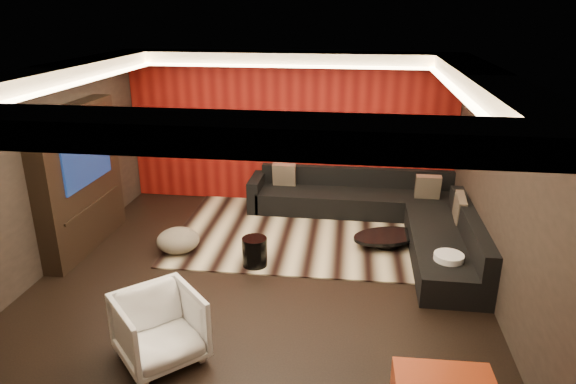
# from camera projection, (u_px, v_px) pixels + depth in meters

# --- Properties ---
(floor) EXTENTS (6.00, 6.00, 0.02)m
(floor) POSITION_uv_depth(u_px,v_px,m) (261.00, 277.00, 7.12)
(floor) COLOR black
(floor) RESTS_ON ground
(ceiling) EXTENTS (6.00, 6.00, 0.02)m
(ceiling) POSITION_uv_depth(u_px,v_px,m) (256.00, 70.00, 6.15)
(ceiling) COLOR silver
(ceiling) RESTS_ON ground
(wall_back) EXTENTS (6.00, 0.02, 2.80)m
(wall_back) POSITION_uv_depth(u_px,v_px,m) (290.00, 129.00, 9.43)
(wall_back) COLOR black
(wall_back) RESTS_ON ground
(wall_left) EXTENTS (0.02, 6.00, 2.80)m
(wall_left) POSITION_uv_depth(u_px,v_px,m) (43.00, 171.00, 7.02)
(wall_left) COLOR black
(wall_left) RESTS_ON ground
(wall_right) EXTENTS (0.02, 6.00, 2.80)m
(wall_right) POSITION_uv_depth(u_px,v_px,m) (501.00, 192.00, 6.24)
(wall_right) COLOR black
(wall_right) RESTS_ON ground
(red_feature_wall) EXTENTS (5.98, 0.05, 2.78)m
(red_feature_wall) POSITION_uv_depth(u_px,v_px,m) (290.00, 129.00, 9.40)
(red_feature_wall) COLOR #6B0C0A
(red_feature_wall) RESTS_ON ground
(soffit_back) EXTENTS (6.00, 0.60, 0.22)m
(soffit_back) POSITION_uv_depth(u_px,v_px,m) (288.00, 59.00, 8.70)
(soffit_back) COLOR silver
(soffit_back) RESTS_ON ground
(soffit_front) EXTENTS (6.00, 0.60, 0.22)m
(soffit_front) POSITION_uv_depth(u_px,v_px,m) (183.00, 132.00, 3.68)
(soffit_front) COLOR silver
(soffit_front) RESTS_ON ground
(soffit_left) EXTENTS (0.60, 4.80, 0.22)m
(soffit_left) POSITION_uv_depth(u_px,v_px,m) (49.00, 76.00, 6.54)
(soffit_left) COLOR silver
(soffit_left) RESTS_ON ground
(soffit_right) EXTENTS (0.60, 4.80, 0.22)m
(soffit_right) POSITION_uv_depth(u_px,v_px,m) (489.00, 85.00, 5.84)
(soffit_right) COLOR silver
(soffit_right) RESTS_ON ground
(cove_back) EXTENTS (4.80, 0.08, 0.04)m
(cove_back) POSITION_uv_depth(u_px,v_px,m) (285.00, 66.00, 8.42)
(cove_back) COLOR #FFD899
(cove_back) RESTS_ON ground
(cove_front) EXTENTS (4.80, 0.08, 0.04)m
(cove_front) POSITION_uv_depth(u_px,v_px,m) (198.00, 133.00, 4.03)
(cove_front) COLOR #FFD899
(cove_front) RESTS_ON ground
(cove_left) EXTENTS (0.08, 4.80, 0.04)m
(cove_left) POSITION_uv_depth(u_px,v_px,m) (75.00, 84.00, 6.53)
(cove_left) COLOR #FFD899
(cove_left) RESTS_ON ground
(cove_right) EXTENTS (0.08, 4.80, 0.04)m
(cove_right) POSITION_uv_depth(u_px,v_px,m) (457.00, 92.00, 5.92)
(cove_right) COLOR #FFD899
(cove_right) RESTS_ON ground
(tv_surround) EXTENTS (0.30, 2.00, 2.20)m
(tv_surround) POSITION_uv_depth(u_px,v_px,m) (80.00, 179.00, 7.66)
(tv_surround) COLOR black
(tv_surround) RESTS_ON ground
(tv_screen) EXTENTS (0.04, 1.30, 0.80)m
(tv_screen) POSITION_uv_depth(u_px,v_px,m) (86.00, 157.00, 7.52)
(tv_screen) COLOR black
(tv_screen) RESTS_ON ground
(tv_shelf) EXTENTS (0.04, 1.60, 0.04)m
(tv_shelf) POSITION_uv_depth(u_px,v_px,m) (93.00, 204.00, 7.78)
(tv_shelf) COLOR black
(tv_shelf) RESTS_ON ground
(rug) EXTENTS (4.05, 3.06, 0.02)m
(rug) POSITION_uv_depth(u_px,v_px,m) (300.00, 232.00, 8.50)
(rug) COLOR beige
(rug) RESTS_ON floor
(coffee_table) EXTENTS (1.39, 1.39, 0.18)m
(coffee_table) POSITION_uv_depth(u_px,v_px,m) (386.00, 240.00, 7.96)
(coffee_table) COLOR black
(coffee_table) RESTS_ON rug
(drum_stool) EXTENTS (0.40, 0.40, 0.42)m
(drum_stool) POSITION_uv_depth(u_px,v_px,m) (255.00, 252.00, 7.33)
(drum_stool) COLOR black
(drum_stool) RESTS_ON rug
(striped_pouf) EXTENTS (0.75, 0.75, 0.35)m
(striped_pouf) POSITION_uv_depth(u_px,v_px,m) (178.00, 240.00, 7.76)
(striped_pouf) COLOR beige
(striped_pouf) RESTS_ON rug
(white_side_table) EXTENTS (0.50, 0.50, 0.48)m
(white_side_table) POSITION_uv_depth(u_px,v_px,m) (447.00, 271.00, 6.78)
(white_side_table) COLOR white
(white_side_table) RESTS_ON floor
(armchair) EXTENTS (1.15, 1.16, 0.75)m
(armchair) POSITION_uv_depth(u_px,v_px,m) (160.00, 328.00, 5.34)
(armchair) COLOR white
(armchair) RESTS_ON floor
(sectional_sofa) EXTENTS (3.65, 3.50, 0.75)m
(sectional_sofa) POSITION_uv_depth(u_px,v_px,m) (384.00, 215.00, 8.53)
(sectional_sofa) COLOR black
(sectional_sofa) RESTS_ON floor
(throw_pillows) EXTENTS (3.17, 1.64, 0.50)m
(throw_pillows) POSITION_uv_depth(u_px,v_px,m) (385.00, 189.00, 8.67)
(throw_pillows) COLOR tan
(throw_pillows) RESTS_ON sectional_sofa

